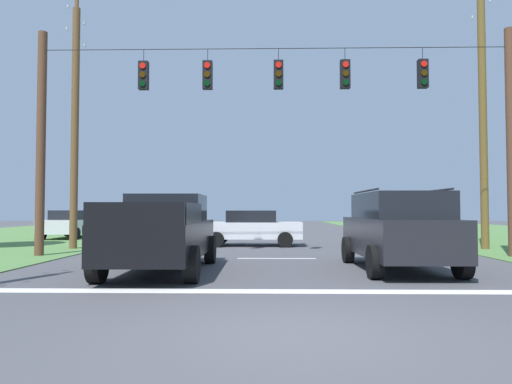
% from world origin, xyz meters
% --- Properties ---
extents(ground_plane, '(120.00, 120.00, 0.00)m').
position_xyz_m(ground_plane, '(0.00, 0.00, 0.00)').
color(ground_plane, '#47474C').
extents(stop_bar_stripe, '(12.98, 0.45, 0.01)m').
position_xyz_m(stop_bar_stripe, '(0.00, 3.04, 0.00)').
color(stop_bar_stripe, white).
rests_on(stop_bar_stripe, ground).
extents(lane_dash_0, '(2.50, 0.15, 0.01)m').
position_xyz_m(lane_dash_0, '(0.00, 9.04, 0.00)').
color(lane_dash_0, white).
rests_on(lane_dash_0, ground).
extents(lane_dash_1, '(2.50, 0.15, 0.01)m').
position_xyz_m(lane_dash_1, '(0.00, 15.65, 0.00)').
color(lane_dash_1, white).
rests_on(lane_dash_1, ground).
extents(lane_dash_2, '(2.50, 0.15, 0.01)m').
position_xyz_m(lane_dash_2, '(0.00, 24.03, 0.00)').
color(lane_dash_2, white).
rests_on(lane_dash_2, ground).
extents(overhead_signal_span, '(15.95, 0.31, 7.59)m').
position_xyz_m(overhead_signal_span, '(-0.04, 9.56, 4.31)').
color(overhead_signal_span, brown).
rests_on(overhead_signal_span, ground).
extents(pickup_truck, '(2.34, 5.43, 1.95)m').
position_xyz_m(pickup_truck, '(-2.93, 5.87, 0.97)').
color(pickup_truck, black).
rests_on(pickup_truck, ground).
extents(suv_black, '(2.24, 4.81, 2.05)m').
position_xyz_m(suv_black, '(3.05, 6.24, 1.06)').
color(suv_black, black).
rests_on(suv_black, ground).
extents(distant_car_crossing_white, '(4.31, 2.04, 1.52)m').
position_xyz_m(distant_car_crossing_white, '(-0.96, 14.31, 0.79)').
color(distant_car_crossing_white, silver).
rests_on(distant_car_crossing_white, ground).
extents(distant_car_oncoming, '(2.19, 4.38, 1.52)m').
position_xyz_m(distant_car_oncoming, '(-10.89, 19.26, 0.79)').
color(distant_car_oncoming, silver).
rests_on(distant_car_oncoming, ground).
extents(utility_pole_mid_right, '(0.30, 1.78, 11.35)m').
position_xyz_m(utility_pole_mid_right, '(8.20, 12.49, 5.62)').
color(utility_pole_mid_right, brown).
rests_on(utility_pole_mid_right, ground).
extents(utility_pole_near_left, '(0.30, 1.84, 10.25)m').
position_xyz_m(utility_pole_near_left, '(-7.94, 12.38, 5.10)').
color(utility_pole_near_left, brown).
rests_on(utility_pole_near_left, ground).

